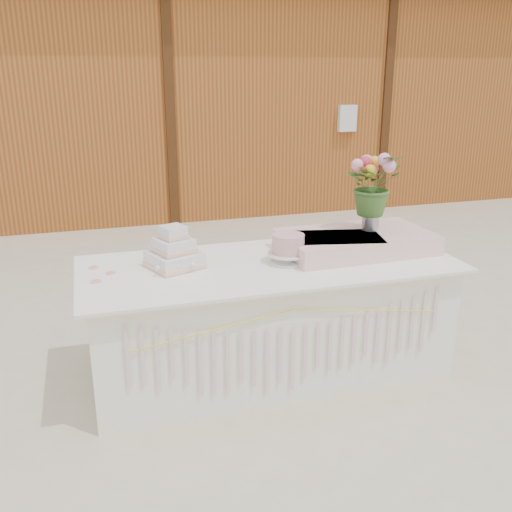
# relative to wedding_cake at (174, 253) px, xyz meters

# --- Properties ---
(ground) EXTENTS (80.00, 80.00, 0.00)m
(ground) POSITION_rel_wedding_cake_xyz_m (0.59, -0.09, -0.86)
(ground) COLOR beige
(ground) RESTS_ON ground
(barn) EXTENTS (12.60, 4.60, 3.30)m
(barn) POSITION_rel_wedding_cake_xyz_m (0.58, 5.90, 0.82)
(barn) COLOR #995620
(barn) RESTS_ON ground
(cake_table) EXTENTS (2.40, 1.00, 0.77)m
(cake_table) POSITION_rel_wedding_cake_xyz_m (0.59, -0.10, -0.47)
(cake_table) COLOR white
(cake_table) RESTS_ON ground
(wedding_cake) EXTENTS (0.38, 0.38, 0.27)m
(wedding_cake) POSITION_rel_wedding_cake_xyz_m (0.00, 0.00, 0.00)
(wedding_cake) COLOR silver
(wedding_cake) RESTS_ON cake_table
(pink_cake_stand) EXTENTS (0.26, 0.26, 0.19)m
(pink_cake_stand) POSITION_rel_wedding_cake_xyz_m (0.71, -0.12, 0.01)
(pink_cake_stand) COLOR white
(pink_cake_stand) RESTS_ON cake_table
(satin_runner) EXTENTS (1.02, 0.61, 0.13)m
(satin_runner) POSITION_rel_wedding_cake_xyz_m (1.23, -0.02, -0.03)
(satin_runner) COLOR beige
(satin_runner) RESTS_ON cake_table
(flower_vase) EXTENTS (0.11, 0.11, 0.16)m
(flower_vase) POSITION_rel_wedding_cake_xyz_m (1.36, 0.02, 0.11)
(flower_vase) COLOR #A7A8AC
(flower_vase) RESTS_ON satin_runner
(bouquet) EXTENTS (0.44, 0.41, 0.42)m
(bouquet) POSITION_rel_wedding_cake_xyz_m (1.36, 0.02, 0.40)
(bouquet) COLOR #3C6628
(bouquet) RESTS_ON flower_vase
(loose_flowers) EXTENTS (0.23, 0.33, 0.02)m
(loose_flowers) POSITION_rel_wedding_cake_xyz_m (-0.45, 0.01, -0.08)
(loose_flowers) COLOR pink
(loose_flowers) RESTS_ON cake_table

